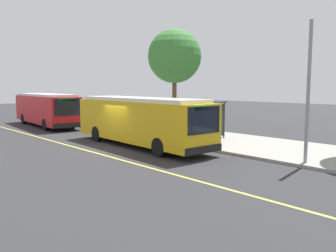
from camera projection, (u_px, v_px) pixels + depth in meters
name	position (u px, v px, depth m)	size (l,w,h in m)	color
ground_plane	(119.00, 146.00, 21.11)	(120.00, 120.00, 0.00)	#2B2B2D
sidewalk_curb	(188.00, 136.00, 25.10)	(44.00, 6.40, 0.15)	gray
lane_stripe_center	(87.00, 150.00, 19.65)	(36.00, 0.14, 0.01)	#E0D64C
transit_bus_main	(140.00, 120.00, 21.04)	(11.03, 3.00, 2.95)	gold
transit_bus_second	(46.00, 108.00, 31.72)	(10.89, 3.42, 2.95)	red
bus_shelter	(203.00, 111.00, 24.20)	(2.90, 1.60, 2.48)	#333338
waiting_bench	(205.00, 129.00, 24.36)	(1.60, 0.48, 0.95)	brown
route_sign_post	(204.00, 115.00, 20.45)	(0.44, 0.08, 2.80)	#333338
pedestrian_commuter	(205.00, 127.00, 21.43)	(0.24, 0.40, 1.69)	#282D47
street_tree_near_shelter	(174.00, 57.00, 28.16)	(4.36, 4.36, 8.10)	brown
utility_pole	(308.00, 92.00, 15.55)	(0.16, 0.16, 6.40)	gray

